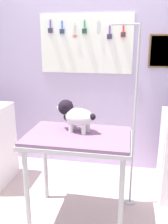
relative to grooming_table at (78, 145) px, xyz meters
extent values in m
cube|color=#B7A5CE|center=(-0.07, 1.11, 0.40)|extent=(4.00, 0.06, 2.30)
cube|color=white|center=(-0.13, 1.08, 0.83)|extent=(1.12, 0.02, 0.69)
cylinder|color=gray|center=(-0.56, 1.07, 1.12)|extent=(0.01, 0.02, 0.01)
cylinder|color=#594999|center=(-0.56, 1.06, 1.06)|extent=(0.02, 0.02, 0.09)
cube|color=#594999|center=(-0.56, 1.06, 0.99)|extent=(0.06, 0.02, 0.06)
cube|color=#333338|center=(-0.56, 1.04, 0.99)|extent=(0.05, 0.01, 0.05)
cylinder|color=gray|center=(-0.42, 1.07, 1.11)|extent=(0.01, 0.02, 0.01)
cylinder|color=#3F72CB|center=(-0.42, 1.06, 1.05)|extent=(0.02, 0.02, 0.09)
cube|color=#3F72CB|center=(-0.42, 1.06, 0.98)|extent=(0.06, 0.02, 0.06)
cube|color=#333338|center=(-0.42, 1.04, 0.98)|extent=(0.05, 0.01, 0.05)
cylinder|color=gray|center=(-0.26, 1.07, 1.07)|extent=(0.01, 0.02, 0.01)
cube|color=silver|center=(-0.27, 1.06, 1.00)|extent=(0.01, 0.00, 0.11)
cube|color=silver|center=(-0.25, 1.06, 1.00)|extent=(0.01, 0.00, 0.11)
torus|color=red|center=(-0.27, 1.06, 0.92)|extent=(0.03, 0.01, 0.03)
torus|color=red|center=(-0.25, 1.06, 0.92)|extent=(0.03, 0.01, 0.03)
cylinder|color=gray|center=(-0.14, 1.07, 1.11)|extent=(0.01, 0.02, 0.01)
cylinder|color=#2B9455|center=(-0.14, 1.06, 1.06)|extent=(0.02, 0.02, 0.09)
cube|color=#2B9455|center=(-0.14, 1.06, 0.98)|extent=(0.06, 0.02, 0.06)
cube|color=#333338|center=(-0.14, 1.04, 0.98)|extent=(0.05, 0.01, 0.05)
cylinder|color=gray|center=(0.02, 1.07, 1.09)|extent=(0.01, 0.02, 0.01)
cube|color=silver|center=(0.02, 1.06, 1.02)|extent=(0.03, 0.01, 0.13)
cylinder|color=gray|center=(0.15, 1.07, 1.05)|extent=(0.01, 0.02, 0.01)
cylinder|color=#643E8F|center=(0.15, 1.06, 0.99)|extent=(0.02, 0.02, 0.09)
cube|color=#643E8F|center=(0.15, 1.06, 0.92)|extent=(0.06, 0.02, 0.06)
cube|color=#333338|center=(0.15, 1.04, 0.92)|extent=(0.05, 0.01, 0.05)
cylinder|color=gray|center=(0.31, 1.07, 1.07)|extent=(0.01, 0.02, 0.01)
cylinder|color=red|center=(0.31, 1.06, 1.01)|extent=(0.02, 0.02, 0.09)
cube|color=red|center=(0.31, 1.06, 0.94)|extent=(0.06, 0.02, 0.06)
cube|color=#333338|center=(0.31, 1.04, 0.94)|extent=(0.05, 0.01, 0.05)
cube|color=brown|center=(0.81, 1.07, 0.76)|extent=(0.40, 0.02, 0.37)
cube|color=#AF7A4A|center=(0.81, 1.07, 0.76)|extent=(0.36, 0.01, 0.34)
cylinder|color=#B7B7BC|center=(-0.40, -0.24, -0.36)|extent=(0.04, 0.04, 0.78)
cylinder|color=#B7B7BC|center=(0.40, -0.24, -0.36)|extent=(0.04, 0.04, 0.78)
cylinder|color=#B7B7BC|center=(-0.40, 0.24, -0.36)|extent=(0.04, 0.04, 0.78)
cylinder|color=#B7B7BC|center=(0.40, 0.24, -0.36)|extent=(0.04, 0.04, 0.78)
cube|color=#B7B7BC|center=(0.00, 0.00, 0.05)|extent=(0.92, 0.59, 0.03)
cube|color=slate|center=(0.00, 0.00, 0.08)|extent=(0.89, 0.58, 0.03)
cylinder|color=#B7B7BC|center=(0.48, 0.32, -0.74)|extent=(0.11, 0.11, 0.01)
cylinder|color=#B7B7BC|center=(0.48, 0.32, 0.14)|extent=(0.02, 0.02, 1.76)
cylinder|color=#B7B7BC|center=(0.36, 0.32, 1.01)|extent=(0.24, 0.02, 0.02)
cylinder|color=white|center=(-0.07, 0.05, 0.14)|extent=(0.04, 0.04, 0.09)
cylinder|color=white|center=(-0.05, 0.13, 0.14)|extent=(0.04, 0.04, 0.09)
cylinder|color=white|center=(0.05, 0.01, 0.14)|extent=(0.04, 0.04, 0.09)
cylinder|color=white|center=(0.07, 0.09, 0.14)|extent=(0.04, 0.04, 0.09)
ellipsoid|color=white|center=(-0.01, 0.07, 0.23)|extent=(0.31, 0.24, 0.16)
ellipsoid|color=black|center=(-0.10, 0.10, 0.22)|extent=(0.12, 0.14, 0.09)
sphere|color=black|center=(-0.13, 0.11, 0.30)|extent=(0.14, 0.14, 0.14)
ellipsoid|color=white|center=(-0.19, 0.12, 0.29)|extent=(0.07, 0.07, 0.04)
sphere|color=black|center=(-0.21, 0.13, 0.29)|extent=(0.02, 0.02, 0.02)
ellipsoid|color=black|center=(-0.13, 0.05, 0.31)|extent=(0.05, 0.04, 0.08)
ellipsoid|color=black|center=(-0.10, 0.16, 0.31)|extent=(0.05, 0.04, 0.08)
sphere|color=black|center=(0.12, 0.04, 0.25)|extent=(0.06, 0.06, 0.06)
camera|label=1|loc=(0.43, -1.95, 0.87)|focal=39.66mm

